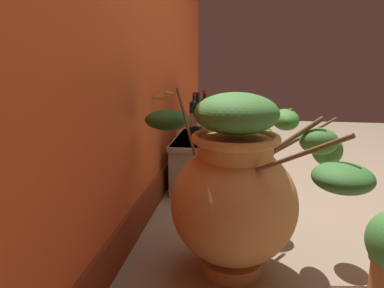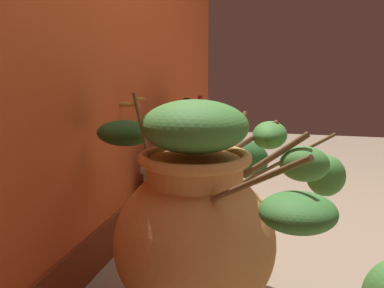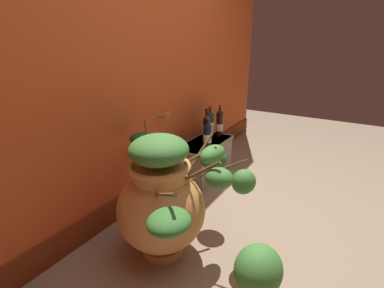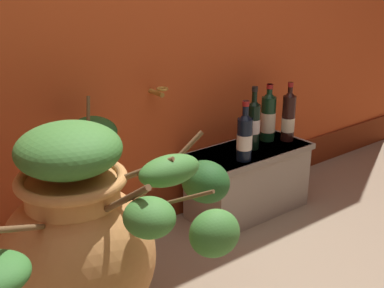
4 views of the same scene
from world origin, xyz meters
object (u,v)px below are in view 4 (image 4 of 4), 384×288
(wine_bottle_middle, at_px, (253,123))
(wine_bottle_right, at_px, (245,136))
(wine_bottle_back, at_px, (288,116))
(wine_bottle_left, at_px, (268,116))
(terracotta_urn, at_px, (84,236))

(wine_bottle_middle, distance_m, wine_bottle_right, 0.17)
(wine_bottle_back, bearing_deg, wine_bottle_left, 140.78)
(wine_bottle_middle, relative_size, wine_bottle_right, 1.10)
(wine_bottle_left, height_order, wine_bottle_right, wine_bottle_left)
(wine_bottle_left, xyz_separation_m, wine_bottle_back, (0.08, -0.07, 0.00))
(wine_bottle_right, distance_m, wine_bottle_back, 0.39)
(terracotta_urn, xyz_separation_m, wine_bottle_right, (0.98, 0.24, 0.09))
(terracotta_urn, height_order, wine_bottle_back, terracotta_urn)
(wine_bottle_left, height_order, wine_bottle_back, wine_bottle_back)
(wine_bottle_back, bearing_deg, wine_bottle_right, -170.51)
(wine_bottle_middle, xyz_separation_m, wine_bottle_back, (0.24, -0.02, -0.01))
(wine_bottle_right, relative_size, wine_bottle_back, 0.93)
(wine_bottle_left, height_order, wine_bottle_middle, wine_bottle_middle)
(terracotta_urn, bearing_deg, wine_bottle_left, 16.12)
(wine_bottle_left, bearing_deg, wine_bottle_back, -39.22)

